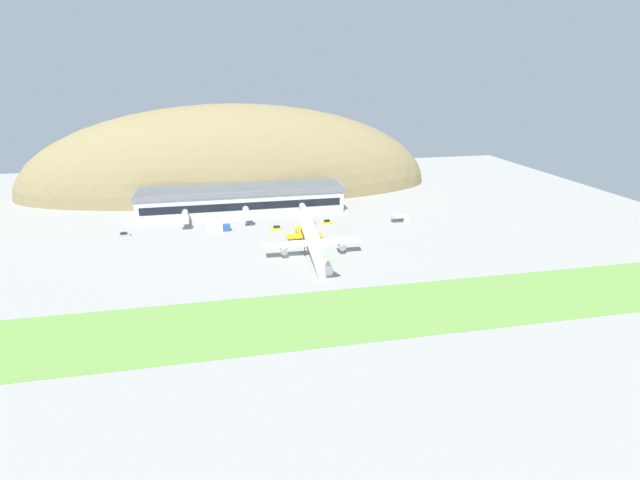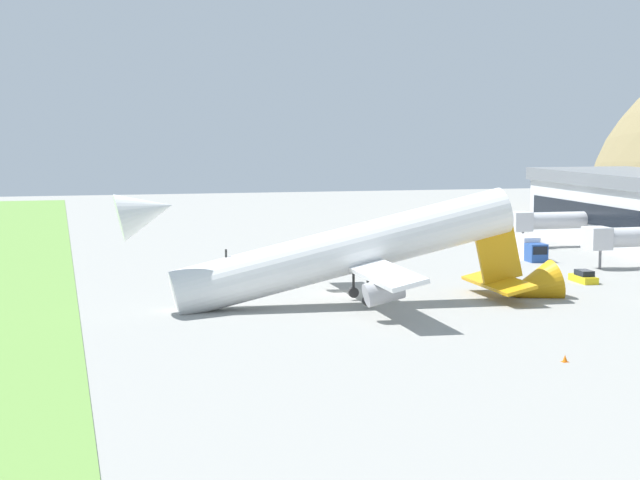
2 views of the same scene
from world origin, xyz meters
name	(u,v)px [view 2 (image 2 of 2)]	position (x,y,z in m)	size (l,w,h in m)	color
ground_plane	(339,293)	(0.00, 0.00, 0.00)	(339.56, 339.56, 0.00)	gray
jetway_0	(544,221)	(-35.25, 41.43, 3.99)	(3.38, 12.10, 5.43)	silver
jetway_1	(625,237)	(-11.15, 41.30, 3.99)	(3.38, 12.34, 5.43)	silver
cargo_airplane	(353,254)	(7.50, -0.51, 5.33)	(32.60, 47.65, 15.11)	white
service_car_2	(584,277)	(-0.87, 30.14, 0.61)	(4.55, 1.86, 1.49)	gold
service_car_3	(448,230)	(-56.88, 34.24, 0.59)	(4.27, 1.91, 1.42)	#999EA3
box_truck	(527,248)	(-22.68, 33.01, 1.46)	(8.64, 2.70, 3.10)	#264C99
traffic_cone_0	(565,358)	(37.26, 8.53, 0.28)	(0.52, 0.52, 0.58)	orange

